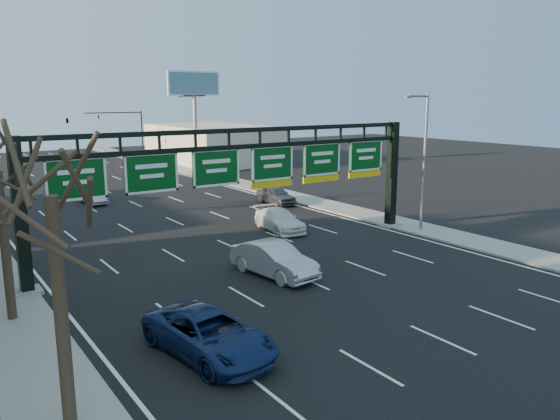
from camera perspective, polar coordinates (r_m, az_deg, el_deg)
ground at (r=25.51m, az=5.91°, el=-8.62°), size 160.00×160.00×0.00m
sidewalk_right at (r=48.35m, az=2.05°, el=1.25°), size 3.00×120.00×0.12m
lane_markings at (r=42.11m, az=-12.05°, el=-0.65°), size 21.60×120.00×0.01m
sign_gantry at (r=30.79m, az=-3.41°, el=3.84°), size 24.60×1.20×7.20m
building_right_distant at (r=77.12m, az=-7.08°, el=6.92°), size 12.00×20.00×5.00m
tree_near at (r=14.43m, az=-23.15°, el=5.39°), size 3.60×3.60×8.86m
streetlight_near at (r=37.23m, az=14.74°, el=5.54°), size 2.15×0.22×9.00m
streetlight_far at (r=64.64m, az=-8.93°, el=8.25°), size 2.15×0.22×9.00m
billboard_right at (r=70.12m, az=-8.96°, el=11.77°), size 7.00×0.50×12.00m
traffic_signal_mast at (r=76.20m, az=-18.61°, el=8.60°), size 10.16×0.54×7.00m
car_blue_suv at (r=19.58m, az=-7.42°, el=-12.72°), size 3.30×5.84×1.54m
car_silver_sedan at (r=27.48m, az=-0.66°, el=-5.20°), size 2.41×5.28×1.68m
car_white_wagon at (r=36.77m, az=-0.06°, el=-1.05°), size 2.63×5.13×1.43m
car_grey_far at (r=45.95m, az=-0.43°, el=1.57°), size 1.93×4.44×1.49m
car_silver_distant at (r=48.76m, az=-19.07°, el=1.42°), size 1.67×4.11×1.32m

